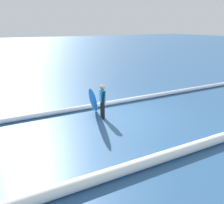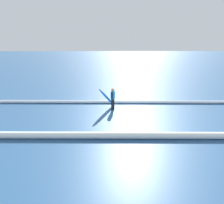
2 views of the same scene
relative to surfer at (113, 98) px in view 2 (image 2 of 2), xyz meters
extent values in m
plane|color=#2A5381|center=(-0.97, 0.63, -0.82)|extent=(150.74, 150.74, 0.00)
cylinder|color=black|center=(0.04, 0.13, -0.45)|extent=(0.14, 0.14, 0.74)
cylinder|color=black|center=(-0.04, -0.13, -0.45)|extent=(0.14, 0.14, 0.74)
cube|color=#198CD8|center=(0.00, 0.00, 0.17)|extent=(0.29, 0.38, 0.50)
sphere|color=tan|center=(0.00, 0.00, 0.53)|extent=(0.22, 0.22, 0.22)
cylinder|color=black|center=(0.06, 0.21, 0.17)|extent=(0.09, 0.20, 0.53)
cylinder|color=black|center=(-0.06, -0.21, 0.17)|extent=(0.09, 0.14, 0.53)
ellipsoid|color=#268CE5|center=(0.37, -0.11, -0.04)|extent=(1.21, 1.67, 1.59)
ellipsoid|color=red|center=(0.37, -0.11, -0.04)|extent=(0.87, 1.28, 1.28)
cylinder|color=white|center=(1.46, -1.39, -0.71)|extent=(22.86, 0.82, 0.22)
cylinder|color=white|center=(-2.19, 4.01, -0.65)|extent=(18.91, 0.77, 0.32)
camera|label=1|loc=(4.44, 8.49, 2.99)|focal=38.27mm
camera|label=2|loc=(0.27, 12.06, 3.51)|focal=31.31mm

